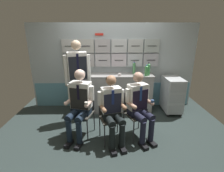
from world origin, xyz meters
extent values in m
cube|color=#293432|center=(0.00, 0.00, -0.02)|extent=(4.80, 4.80, 0.04)
cube|color=#ACBAC0|center=(0.00, 1.38, 1.07)|extent=(4.20, 0.06, 2.15)
cube|color=#5D97AF|center=(0.00, 1.34, 0.32)|extent=(4.12, 0.01, 0.64)
cube|color=silver|center=(-1.06, 1.32, 1.25)|extent=(0.38, 0.06, 0.32)
cylinder|color=#1D242A|center=(-1.06, 1.28, 1.25)|extent=(0.21, 0.01, 0.01)
cube|color=#B0ADAE|center=(-0.66, 1.32, 1.25)|extent=(0.38, 0.06, 0.32)
cylinder|color=#261C2B|center=(-0.66, 1.28, 1.25)|extent=(0.21, 0.01, 0.01)
cube|color=#BDBBC0|center=(-0.25, 1.32, 1.25)|extent=(0.38, 0.06, 0.32)
cylinder|color=black|center=(-0.25, 1.28, 1.25)|extent=(0.21, 0.01, 0.01)
cube|color=silver|center=(0.15, 1.32, 1.25)|extent=(0.38, 0.06, 0.32)
cylinder|color=#252526|center=(0.15, 1.28, 1.25)|extent=(0.21, 0.01, 0.01)
cube|color=silver|center=(0.56, 1.32, 1.25)|extent=(0.38, 0.06, 0.32)
cylinder|color=#1C2529|center=(0.56, 1.28, 1.25)|extent=(0.21, 0.01, 0.01)
cube|color=#B4B3BE|center=(0.96, 1.32, 1.25)|extent=(0.38, 0.06, 0.32)
cylinder|color=#2A1F2E|center=(0.96, 1.28, 1.25)|extent=(0.21, 0.01, 0.01)
cube|color=silver|center=(-1.06, 1.32, 1.61)|extent=(0.38, 0.06, 0.32)
cylinder|color=#232A23|center=(-1.06, 1.28, 1.61)|extent=(0.21, 0.01, 0.01)
cube|color=#BABBB6|center=(-0.66, 1.32, 1.61)|extent=(0.38, 0.06, 0.32)
cylinder|color=#201E2C|center=(-0.66, 1.28, 1.61)|extent=(0.21, 0.01, 0.01)
cube|color=#B3B0B4|center=(-0.25, 1.32, 1.61)|extent=(0.38, 0.06, 0.32)
cylinder|color=#2A292C|center=(-0.25, 1.28, 1.61)|extent=(0.21, 0.01, 0.01)
cube|color=silver|center=(0.15, 1.32, 1.61)|extent=(0.38, 0.06, 0.32)
cylinder|color=black|center=(0.15, 1.28, 1.61)|extent=(0.21, 0.01, 0.01)
cube|color=silver|center=(0.56, 1.32, 1.61)|extent=(0.38, 0.06, 0.32)
cylinder|color=#2B272C|center=(0.56, 1.28, 1.61)|extent=(0.21, 0.01, 0.01)
cube|color=#A6B1AD|center=(0.96, 1.32, 1.61)|extent=(0.38, 0.06, 0.32)
cylinder|color=#222527|center=(0.96, 1.28, 1.61)|extent=(0.21, 0.01, 0.01)
cube|color=red|center=(-0.33, 1.33, 1.88)|extent=(0.20, 0.02, 0.05)
cube|color=#9F9E9D|center=(0.06, 1.09, 0.46)|extent=(1.79, 0.52, 0.91)
cube|color=gray|center=(0.06, 1.09, 0.93)|extent=(1.83, 0.53, 0.03)
sphere|color=black|center=(1.30, 0.66, 0.04)|extent=(0.07, 0.07, 0.07)
sphere|color=black|center=(1.61, 0.66, 0.04)|extent=(0.07, 0.07, 0.07)
sphere|color=black|center=(1.30, 1.21, 0.04)|extent=(0.07, 0.07, 0.07)
sphere|color=black|center=(1.61, 1.21, 0.04)|extent=(0.07, 0.07, 0.07)
cube|color=#B7BCC0|center=(1.45, 0.94, 0.48)|extent=(0.40, 0.64, 0.81)
cube|color=#A2A8AC|center=(1.45, 0.61, 0.21)|extent=(0.35, 0.01, 0.22)
cube|color=#A2A8AC|center=(1.45, 0.61, 0.48)|extent=(0.35, 0.01, 0.22)
cube|color=#A2A8AC|center=(1.45, 0.61, 0.75)|extent=(0.35, 0.01, 0.22)
cylinder|color=#28282D|center=(1.45, 0.64, 0.86)|extent=(0.32, 0.02, 0.02)
cylinder|color=#2D2D33|center=(-0.85, -0.14, 0.22)|extent=(0.02, 0.02, 0.43)
cylinder|color=#2D2D33|center=(-0.51, -0.23, 0.22)|extent=(0.02, 0.02, 0.43)
cylinder|color=#2D2D33|center=(-0.76, 0.21, 0.22)|extent=(0.02, 0.02, 0.43)
cylinder|color=#2D2D33|center=(-0.41, 0.11, 0.22)|extent=(0.02, 0.02, 0.43)
cube|color=#34332D|center=(-0.63, -0.01, 0.45)|extent=(0.49, 0.49, 0.02)
cube|color=#34332D|center=(-0.58, 0.17, 0.66)|extent=(0.36, 0.13, 0.40)
cylinder|color=#2D2D33|center=(-0.76, 0.21, 0.66)|extent=(0.02, 0.02, 0.40)
cylinder|color=#2D2D33|center=(-0.41, 0.11, 0.66)|extent=(0.02, 0.02, 0.40)
cube|color=black|center=(-0.83, -0.37, 0.03)|extent=(0.15, 0.24, 0.06)
cube|color=black|center=(-0.64, -0.42, 0.03)|extent=(0.15, 0.24, 0.06)
cylinder|color=#152130|center=(-0.82, -0.33, 0.27)|extent=(0.10, 0.10, 0.43)
cylinder|color=#152130|center=(-0.63, -0.38, 0.27)|extent=(0.10, 0.10, 0.43)
cylinder|color=#152130|center=(-0.77, -0.16, 0.51)|extent=(0.23, 0.41, 0.13)
cylinder|color=#152130|center=(-0.59, -0.21, 0.51)|extent=(0.23, 0.41, 0.13)
cube|color=#152130|center=(-0.63, -0.01, 0.52)|extent=(0.39, 0.29, 0.12)
cube|color=white|center=(-0.63, 0.01, 0.82)|extent=(0.41, 0.30, 0.49)
cube|color=black|center=(-0.65, -0.10, 0.78)|extent=(0.33, 0.10, 0.40)
cube|color=black|center=(-0.66, -0.10, 0.91)|extent=(0.04, 0.02, 0.28)
cylinder|color=white|center=(-0.83, 0.06, 0.88)|extent=(0.08, 0.08, 0.27)
cylinder|color=beige|center=(-0.84, -0.05, 0.72)|extent=(0.13, 0.26, 0.07)
sphere|color=beige|center=(-0.87, -0.16, 0.72)|extent=(0.08, 0.08, 0.08)
cylinder|color=white|center=(-0.42, -0.05, 0.88)|extent=(0.08, 0.08, 0.27)
cylinder|color=beige|center=(-0.47, -0.15, 0.72)|extent=(0.13, 0.26, 0.07)
sphere|color=beige|center=(-0.50, -0.26, 0.72)|extent=(0.08, 0.08, 0.08)
cylinder|color=silver|center=(-0.50, -0.26, 0.76)|extent=(0.06, 0.06, 0.06)
sphere|color=beige|center=(-0.63, 0.01, 1.21)|extent=(0.20, 0.20, 0.20)
ellipsoid|color=gray|center=(-0.62, 0.02, 1.23)|extent=(0.23, 0.22, 0.14)
cylinder|color=#2D2D33|center=(-0.19, -0.43, 0.22)|extent=(0.02, 0.02, 0.43)
cylinder|color=#2D2D33|center=(0.16, -0.32, 0.22)|extent=(0.02, 0.02, 0.43)
cylinder|color=#2D2D33|center=(-0.29, -0.08, 0.22)|extent=(0.02, 0.02, 0.43)
cylinder|color=#2D2D33|center=(0.06, 0.02, 0.22)|extent=(0.02, 0.02, 0.43)
cube|color=#34332D|center=(-0.06, -0.20, 0.45)|extent=(0.50, 0.50, 0.02)
cube|color=#34332D|center=(-0.12, -0.02, 0.66)|extent=(0.36, 0.13, 0.40)
cylinder|color=#2D2D33|center=(-0.29, -0.08, 0.66)|extent=(0.02, 0.02, 0.40)
cylinder|color=#2D2D33|center=(0.06, 0.02, 0.66)|extent=(0.02, 0.02, 0.40)
cube|color=black|center=(-0.05, -0.57, 0.03)|extent=(0.15, 0.24, 0.06)
cube|color=black|center=(0.12, -0.52, 0.03)|extent=(0.15, 0.24, 0.06)
cylinder|color=black|center=(-0.06, -0.53, 0.27)|extent=(0.10, 0.10, 0.43)
cylinder|color=black|center=(0.11, -0.48, 0.27)|extent=(0.10, 0.10, 0.43)
cylinder|color=black|center=(-0.10, -0.38, 0.51)|extent=(0.22, 0.38, 0.13)
cylinder|color=black|center=(0.06, -0.33, 0.51)|extent=(0.22, 0.38, 0.13)
cube|color=black|center=(-0.06, -0.20, 0.52)|extent=(0.36, 0.28, 0.12)
cube|color=white|center=(-0.07, -0.18, 0.80)|extent=(0.38, 0.27, 0.45)
cube|color=#1E2236|center=(-0.04, -0.28, 0.77)|extent=(0.30, 0.10, 0.36)
cube|color=navy|center=(-0.04, -0.28, 0.88)|extent=(0.04, 0.02, 0.25)
cylinder|color=white|center=(-0.26, -0.24, 0.85)|extent=(0.08, 0.08, 0.24)
cylinder|color=#A67757|center=(-0.21, -0.33, 0.71)|extent=(0.13, 0.23, 0.07)
sphere|color=#A67757|center=(-0.18, -0.43, 0.71)|extent=(0.08, 0.08, 0.08)
cylinder|color=white|center=(0.12, -0.13, 0.85)|extent=(0.08, 0.08, 0.24)
cylinder|color=#A67757|center=(0.13, -0.23, 0.71)|extent=(0.13, 0.23, 0.07)
sphere|color=#A67757|center=(0.16, -0.33, 0.71)|extent=(0.08, 0.08, 0.08)
sphere|color=#A67757|center=(-0.07, -0.18, 1.15)|extent=(0.18, 0.18, 0.18)
ellipsoid|color=black|center=(-0.07, -0.17, 1.17)|extent=(0.21, 0.20, 0.12)
cylinder|color=#2D2D33|center=(0.33, -0.31, 0.22)|extent=(0.02, 0.02, 0.43)
cylinder|color=#2D2D33|center=(0.66, -0.16, 0.22)|extent=(0.02, 0.02, 0.43)
cylinder|color=#2D2D33|center=(0.18, 0.02, 0.22)|extent=(0.02, 0.02, 0.43)
cylinder|color=#2D2D33|center=(0.51, 0.17, 0.22)|extent=(0.02, 0.02, 0.43)
cube|color=#34332D|center=(0.42, -0.07, 0.45)|extent=(0.53, 0.53, 0.02)
cube|color=#34332D|center=(0.34, 0.10, 0.66)|extent=(0.35, 0.18, 0.40)
cylinder|color=#2D2D33|center=(0.18, 0.02, 0.66)|extent=(0.02, 0.02, 0.40)
cylinder|color=#2D2D33|center=(0.51, 0.17, 0.66)|extent=(0.02, 0.02, 0.40)
cube|color=black|center=(0.49, -0.45, 0.03)|extent=(0.17, 0.24, 0.06)
cube|color=black|center=(0.66, -0.37, 0.03)|extent=(0.17, 0.24, 0.06)
cylinder|color=#1C1E31|center=(0.48, -0.41, 0.27)|extent=(0.10, 0.10, 0.43)
cylinder|color=#1C1E31|center=(0.64, -0.34, 0.27)|extent=(0.10, 0.10, 0.43)
cylinder|color=#1C1E31|center=(0.41, -0.26, 0.51)|extent=(0.27, 0.39, 0.13)
cylinder|color=#1C1E31|center=(0.57, -0.18, 0.51)|extent=(0.27, 0.39, 0.13)
cube|color=#1C1E31|center=(0.42, -0.07, 0.52)|extent=(0.38, 0.32, 0.12)
cube|color=white|center=(0.41, -0.05, 0.81)|extent=(0.40, 0.32, 0.47)
cube|color=black|center=(0.46, -0.14, 0.77)|extent=(0.30, 0.14, 0.37)
cube|color=navy|center=(0.46, -0.15, 0.89)|extent=(0.04, 0.03, 0.26)
cylinder|color=white|center=(0.23, -0.14, 0.86)|extent=(0.08, 0.08, 0.25)
cylinder|color=tan|center=(0.29, -0.22, 0.71)|extent=(0.16, 0.24, 0.07)
sphere|color=tan|center=(0.33, -0.32, 0.71)|extent=(0.08, 0.08, 0.08)
cylinder|color=white|center=(0.60, 0.03, 0.86)|extent=(0.08, 0.08, 0.25)
cylinder|color=tan|center=(0.63, -0.07, 0.71)|extent=(0.16, 0.24, 0.07)
sphere|color=tan|center=(0.67, -0.17, 0.71)|extent=(0.08, 0.08, 0.08)
cylinder|color=navy|center=(0.67, -0.17, 0.75)|extent=(0.06, 0.06, 0.06)
sphere|color=tan|center=(0.41, -0.05, 1.17)|extent=(0.18, 0.18, 0.18)
ellipsoid|color=gray|center=(0.41, -0.04, 1.19)|extent=(0.23, 0.23, 0.13)
cube|color=black|center=(-0.86, 0.54, 0.03)|extent=(0.15, 0.26, 0.06)
cube|color=black|center=(-0.66, 0.59, 0.03)|extent=(0.15, 0.26, 0.06)
cylinder|color=black|center=(-0.86, 0.57, 0.52)|extent=(0.12, 0.12, 0.92)
cylinder|color=black|center=(-0.68, 0.62, 0.52)|extent=(0.12, 0.12, 0.92)
cube|color=white|center=(-0.77, 0.59, 1.26)|extent=(0.45, 0.33, 0.56)
cube|color=black|center=(-0.74, 0.48, 1.23)|extent=(0.35, 0.11, 0.47)
cube|color=black|center=(-0.73, 0.47, 1.36)|extent=(0.04, 0.02, 0.32)
cylinder|color=white|center=(-1.00, 0.53, 1.17)|extent=(0.08, 0.08, 0.63)
sphere|color=beige|center=(-1.00, 0.53, 0.86)|extent=(0.08, 0.08, 0.08)
cylinder|color=white|center=(-0.54, 0.66, 1.17)|extent=(0.08, 0.08, 0.63)
sphere|color=beige|center=(-0.54, 0.66, 0.86)|extent=(0.08, 0.08, 0.08)
sphere|color=beige|center=(-0.77, 0.59, 1.68)|extent=(0.20, 0.20, 0.20)
ellipsoid|color=gray|center=(-0.77, 0.61, 1.70)|extent=(0.24, 0.23, 0.14)
cylinder|color=#519A5D|center=(0.52, 1.17, 1.07)|extent=(0.07, 0.07, 0.25)
cone|color=#519A5D|center=(0.52, 1.17, 1.21)|extent=(0.07, 0.07, 0.02)
cylinder|color=blue|center=(0.52, 1.17, 1.23)|extent=(0.03, 0.03, 0.02)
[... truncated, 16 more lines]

